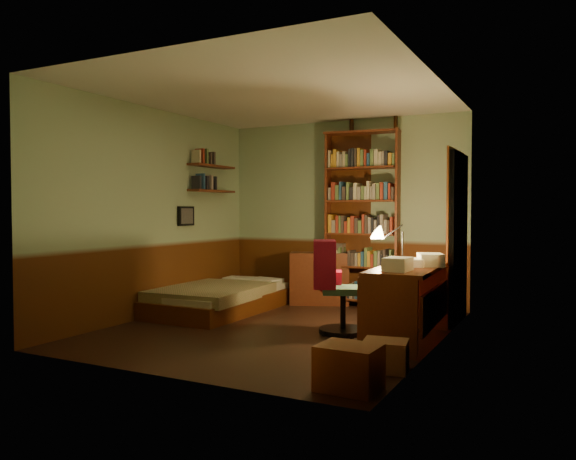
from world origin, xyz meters
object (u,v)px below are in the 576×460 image
at_px(bookshelf, 362,219).
at_px(cardboard_box_b, 386,355).
at_px(mini_stereo, 336,248).
at_px(cardboard_box_a, 349,367).
at_px(office_chair, 343,286).
at_px(dresser, 320,278).
at_px(desk, 407,304).
at_px(bed, 220,289).
at_px(desk_lamp, 403,236).

xyz_separation_m(bookshelf, cardboard_box_b, (1.23, -2.88, -1.08)).
height_order(mini_stereo, cardboard_box_a, mini_stereo).
xyz_separation_m(bookshelf, office_chair, (0.40, -1.73, -0.70)).
distance_m(dresser, bookshelf, 1.03).
bearing_deg(bookshelf, cardboard_box_b, -74.07).
distance_m(dresser, cardboard_box_a, 3.83).
bearing_deg(cardboard_box_b, mini_stereo, 119.05).
bearing_deg(office_chair, desk, -27.59).
bearing_deg(bed, cardboard_box_b, -31.02).
relative_size(dresser, desk_lamp, 1.39).
bearing_deg(desk_lamp, cardboard_box_a, -93.07).
xyz_separation_m(cardboard_box_a, cardboard_box_b, (0.09, 0.60, -0.04)).
distance_m(desk, desk_lamp, 0.80).
xyz_separation_m(bed, desk, (2.63, -0.55, 0.08)).
height_order(bed, office_chair, office_chair).
bearing_deg(cardboard_box_b, dresser, 123.16).
distance_m(desk, office_chair, 0.72).
bearing_deg(mini_stereo, desk, -52.22).
height_order(dresser, cardboard_box_a, dresser).
xyz_separation_m(mini_stereo, desk, (1.50, -1.81, -0.42)).
distance_m(office_chair, cardboard_box_a, 1.94).
height_order(desk, desk_lamp, desk_lamp).
relative_size(desk, cardboard_box_a, 3.16).
height_order(dresser, office_chair, office_chair).
height_order(dresser, cardboard_box_b, dresser).
xyz_separation_m(desk_lamp, office_chair, (-0.55, -0.35, -0.54)).
distance_m(dresser, cardboard_box_b, 3.35).
distance_m(cardboard_box_a, cardboard_box_b, 0.61).
xyz_separation_m(mini_stereo, office_chair, (0.79, -1.77, -0.29)).
bearing_deg(mini_stereo, bed, -133.74).
height_order(bed, desk_lamp, desk_lamp).
relative_size(bed, desk_lamp, 3.39).
bearing_deg(bookshelf, office_chair, -84.15).
bearing_deg(office_chair, dresser, 97.17).
bearing_deg(cardboard_box_a, office_chair, 112.73).
relative_size(bookshelf, office_chair, 2.37).
relative_size(bed, cardboard_box_b, 5.58).
bearing_deg(desk, mini_stereo, 127.26).
bearing_deg(dresser, mini_stereo, 8.94).
height_order(bed, dresser, dresser).
height_order(mini_stereo, bookshelf, bookshelf).
bearing_deg(cardboard_box_a, mini_stereo, 113.47).
bearing_deg(bookshelf, desk, -65.07).
xyz_separation_m(office_chair, cardboard_box_a, (0.74, -1.76, -0.34)).
bearing_deg(cardboard_box_b, office_chair, 125.65).
relative_size(bed, office_chair, 1.97).
bearing_deg(mini_stereo, dresser, -150.51).
bearing_deg(bookshelf, desk_lamp, -62.52).
distance_m(desk_lamp, cardboard_box_b, 1.79).
distance_m(dresser, desk_lamp, 2.13).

